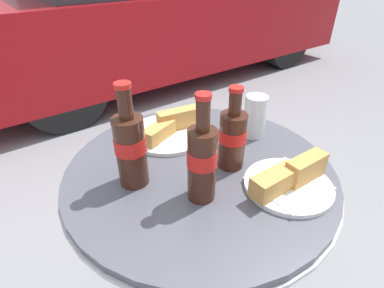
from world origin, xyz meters
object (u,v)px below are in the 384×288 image
object	(u,v)px
cola_bottle_right	(232,137)
drinking_glass	(255,118)
cola_bottle_center	(202,161)
lunch_plate_far	(289,180)
cola_bottle_left	(131,147)
parked_car	(154,15)
lunch_plate_near	(169,129)
bistro_table	(199,214)

from	to	relation	value
cola_bottle_right	drinking_glass	distance (m)	0.18
drinking_glass	cola_bottle_right	bearing A→B (deg)	-155.44
cola_bottle_right	cola_bottle_center	xyz separation A→B (m)	(-0.13, -0.05, 0.01)
cola_bottle_right	cola_bottle_center	bearing A→B (deg)	-159.65
drinking_glass	lunch_plate_far	bearing A→B (deg)	-117.17
cola_bottle_left	cola_bottle_center	world-z (taller)	cola_bottle_left
cola_bottle_left	lunch_plate_far	world-z (taller)	cola_bottle_left
lunch_plate_far	cola_bottle_right	bearing A→B (deg)	107.16
drinking_glass	cola_bottle_center	bearing A→B (deg)	-157.33
drinking_glass	parked_car	xyz separation A→B (m)	(1.16, 2.60, -0.16)
drinking_glass	parked_car	distance (m)	2.85
cola_bottle_right	parked_car	xyz separation A→B (m)	(1.32, 2.67, -0.19)
cola_bottle_center	parked_car	size ratio (longest dim) A/B	0.06
cola_bottle_right	parked_car	distance (m)	2.99
lunch_plate_near	parked_car	xyz separation A→B (m)	(1.37, 2.45, -0.12)
cola_bottle_center	cola_bottle_left	bearing A→B (deg)	125.69
cola_bottle_right	lunch_plate_far	distance (m)	0.17
cola_bottle_left	cola_bottle_center	bearing A→B (deg)	-54.31
cola_bottle_right	drinking_glass	world-z (taller)	cola_bottle_right
lunch_plate_far	parked_car	size ratio (longest dim) A/B	0.05
bistro_table	cola_bottle_center	world-z (taller)	cola_bottle_center
bistro_table	lunch_plate_far	size ratio (longest dim) A/B	3.54
lunch_plate_near	lunch_plate_far	xyz separation A→B (m)	(0.09, -0.37, 0.00)
cola_bottle_right	lunch_plate_far	xyz separation A→B (m)	(0.05, -0.15, -0.06)
bistro_table	cola_bottle_left	xyz separation A→B (m)	(-0.16, 0.04, 0.27)
cola_bottle_right	lunch_plate_near	size ratio (longest dim) A/B	0.90
bistro_table	lunch_plate_far	distance (m)	0.30
cola_bottle_right	lunch_plate_near	world-z (taller)	cola_bottle_right
lunch_plate_far	bistro_table	bearing A→B (deg)	120.83
cola_bottle_left	cola_bottle_right	size ratio (longest dim) A/B	1.17
bistro_table	cola_bottle_right	bearing A→B (deg)	-31.63
cola_bottle_left	lunch_plate_near	xyz separation A→B (m)	(0.19, 0.13, -0.08)
drinking_glass	lunch_plate_far	size ratio (longest dim) A/B	0.59
bistro_table	cola_bottle_left	size ratio (longest dim) A/B	3.00
lunch_plate_far	parked_car	xyz separation A→B (m)	(1.27, 2.82, -0.12)
lunch_plate_near	lunch_plate_far	size ratio (longest dim) A/B	1.13
cola_bottle_right	cola_bottle_center	distance (m)	0.14
cola_bottle_left	bistro_table	bearing A→B (deg)	-15.21
cola_bottle_left	cola_bottle_center	size ratio (longest dim) A/B	1.00
bistro_table	cola_bottle_right	world-z (taller)	cola_bottle_right
cola_bottle_right	lunch_plate_near	bearing A→B (deg)	101.57
lunch_plate_near	parked_car	size ratio (longest dim) A/B	0.06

